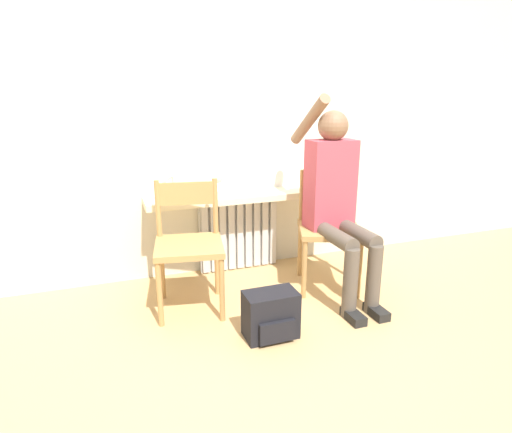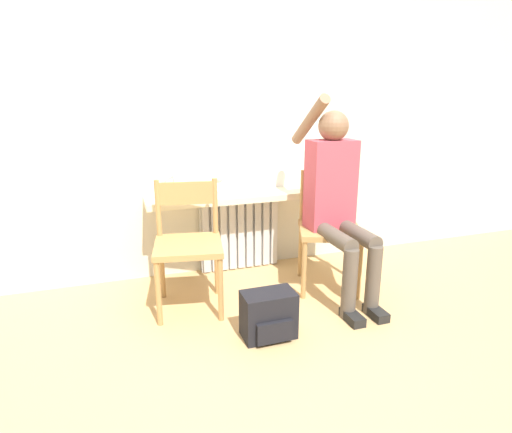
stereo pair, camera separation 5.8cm
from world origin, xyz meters
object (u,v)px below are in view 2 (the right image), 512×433
at_px(cat, 198,180).
at_px(backpack, 269,315).
at_px(chair_right, 329,227).
at_px(person, 337,195).
at_px(chair_left, 188,242).

relative_size(cat, backpack, 1.67).
xyz_separation_m(chair_right, cat, (-0.90, 0.44, 0.33)).
relative_size(person, backpack, 4.48).
bearing_deg(chair_left, person, 3.86).
bearing_deg(chair_right, backpack, -120.36).
relative_size(person, cat, 2.69).
bearing_deg(person, chair_left, 173.79).
distance_m(person, cat, 1.05).
xyz_separation_m(chair_right, backpack, (-0.69, -0.55, -0.33)).
xyz_separation_m(chair_left, person, (1.06, -0.11, 0.27)).
distance_m(chair_left, backpack, 0.75).
relative_size(chair_right, cat, 1.64).
height_order(chair_left, chair_right, same).
bearing_deg(chair_left, cat, 79.29).
distance_m(chair_left, chair_right, 1.07).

